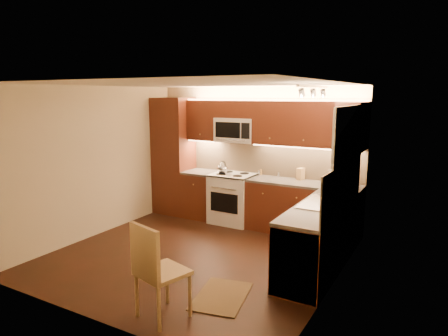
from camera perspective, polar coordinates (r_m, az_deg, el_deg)
The scene contains 37 objects.
floor at distance 6.17m, azimuth -3.82°, elevation -12.19°, with size 4.00×4.00×0.01m, color black.
ceiling at distance 5.70m, azimuth -4.12°, elevation 11.72°, with size 4.00×4.00×0.01m, color beige.
wall_back at distance 7.53m, azimuth 4.45°, elevation 1.82°, with size 4.00×0.01×2.50m, color #C0B28C.
wall_front at distance 4.32m, azimuth -18.78°, elevation -5.09°, with size 4.00×0.01×2.50m, color #C0B28C.
wall_left at distance 7.09m, azimuth -17.58°, elevation 0.84°, with size 0.01×4.00×2.50m, color #C0B28C.
wall_right at distance 5.01m, azimuth 15.52°, elevation -2.84°, with size 0.01×4.00×2.50m, color #C0B28C.
pantry at distance 8.13m, azimuth -7.07°, elevation 1.69°, with size 0.70×0.60×2.30m, color #421D0E.
base_cab_back_left at distance 7.90m, azimuth -3.10°, elevation -3.83°, with size 0.62×0.60×0.86m, color #421D0E.
counter_back_left at distance 7.80m, azimuth -3.13°, elevation -0.62°, with size 0.62×0.60×0.04m, color #393734.
base_cab_back_right at distance 7.05m, azimuth 11.02°, elevation -5.75°, with size 1.92×0.60×0.86m, color #421D0E.
counter_back_right at distance 6.94m, azimuth 11.14°, elevation -2.17°, with size 1.92×0.60×0.04m, color #393734.
base_cab_right at distance 5.69m, azimuth 13.16°, elevation -9.79°, with size 0.60×2.00×0.86m, color #421D0E.
counter_right at distance 5.55m, azimuth 13.35°, elevation -5.42°, with size 0.60×2.00×0.04m, color #393734.
dishwasher at distance 5.06m, azimuth 10.85°, elevation -12.27°, with size 0.58×0.60×0.84m, color silver.
backsplash_back at distance 7.39m, azimuth 6.87°, elevation 1.22°, with size 3.30×0.02×0.60m, color tan.
backsplash_right at distance 5.40m, azimuth 16.44°, elevation -2.49°, with size 0.02×2.00×0.60m, color tan.
upper_cab_back_left at distance 7.78m, azimuth -2.70°, elevation 6.74°, with size 0.62×0.35×0.75m, color #421D0E.
upper_cab_back_right at distance 6.92m, azimuth 11.76°, elevation 6.10°, with size 1.92×0.35×0.75m, color #421D0E.
upper_cab_bridge at distance 7.43m, azimuth 1.84°, elevation 8.28°, with size 0.76×0.35×0.31m, color #421D0E.
upper_cab_right_corner at distance 6.31m, azimuth 17.39°, elevation 5.45°, with size 0.35×0.50×0.75m, color #421D0E.
stove at distance 7.53m, azimuth 1.24°, elevation -4.28°, with size 0.76×0.65×0.92m, color silver, non-canonical shape.
microwave at distance 7.44m, azimuth 1.77°, elevation 5.39°, with size 0.76×0.38×0.44m, color silver, non-canonical shape.
window_frame at distance 5.48m, azimuth 16.96°, elevation 1.91°, with size 0.03×1.44×1.24m, color silver.
window_blinds at distance 5.48m, azimuth 16.76°, elevation 1.93°, with size 0.02×1.36×1.16m, color silver.
sink at distance 5.66m, azimuth 13.81°, elevation -4.12°, with size 0.52×0.86×0.15m, color silver, non-canonical shape.
faucet at distance 5.60m, azimuth 15.62°, elevation -3.57°, with size 0.20×0.04×0.30m, color silver, non-canonical shape.
track_light_bar at distance 5.39m, azimuth 12.49°, elevation 11.16°, with size 0.04×1.20×0.03m, color silver.
kettle at distance 7.44m, azimuth -0.21°, elevation 0.09°, with size 0.20×0.20×0.24m, color silver, non-canonical shape.
toaster_oven at distance 6.76m, azimuth 16.23°, elevation -1.47°, with size 0.42×0.31×0.25m, color silver.
knife_block at distance 7.14m, azimuth 10.75°, elevation -0.83°, with size 0.09×0.15×0.20m, color olive.
spice_jar_a at distance 7.41m, azimuth 4.98°, elevation -0.70°, with size 0.04×0.04×0.10m, color silver.
spice_jar_b at distance 7.47m, azimuth 5.19°, elevation -0.58°, with size 0.04×0.04×0.10m, color brown.
spice_jar_c at distance 7.32m, azimuth 7.71°, elevation -0.91°, with size 0.04×0.04×0.09m, color silver.
spice_jar_d at distance 7.47m, azimuth 5.19°, elevation -0.58°, with size 0.04×0.04×0.10m, color #A47231.
soap_bottle at distance 6.37m, azimuth 17.15°, elevation -2.42°, with size 0.09×0.10×0.21m, color silver.
rug at distance 5.02m, azimuth -0.33°, elevation -17.59°, with size 0.56×0.85×0.01m, color black.
dining_chair at distance 4.46m, azimuth -8.64°, elevation -14.01°, with size 0.47×0.47×1.06m, color olive, non-canonical shape.
Camera 1 is at (3.15, -4.75, 2.36)m, focal length 32.45 mm.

